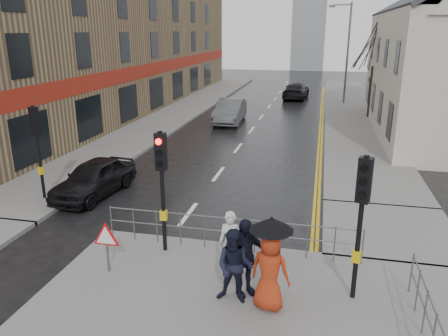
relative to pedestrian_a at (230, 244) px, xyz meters
The scene contains 22 objects.
ground 2.52m from the pedestrian_a, 164.62° to the left, with size 120.00×120.00×0.00m, color black.
left_pavement 25.20m from the pedestrian_a, 110.31° to the left, with size 4.00×44.00×0.14m, color #605E5B.
right_pavement 25.98m from the pedestrian_a, 80.55° to the left, with size 4.00×40.00×0.14m, color #605E5B.
pavement_bridge_right 5.66m from the pedestrian_a, 40.31° to the left, with size 4.00×4.20×0.14m, color #605E5B.
building_left_terrace 27.03m from the pedestrian_a, 122.19° to the left, with size 8.00×42.00×10.00m, color #8C7450.
church_tower 63.13m from the pedestrian_a, 90.68° to the left, with size 5.00×5.00×18.00m, color gray.
traffic_signal_near_left 2.65m from the pedestrian_a, 158.29° to the left, with size 0.28×0.27×3.40m.
traffic_signal_near_right 3.33m from the pedestrian_a, ahead, with size 0.34×0.33×3.40m.
traffic_signal_far_left 8.67m from the pedestrian_a, 154.93° to the left, with size 0.34×0.33×3.40m.
guard_railing_front 1.25m from the pedestrian_a, 103.35° to the left, with size 7.14×0.04×1.00m.
guard_railing_side 4.77m from the pedestrian_a, 26.60° to the right, with size 0.04×4.54×1.00m.
warning_sign 3.10m from the pedestrian_a, 168.99° to the right, with size 0.80×0.07×1.35m.
street_lamp 29.08m from the pedestrian_a, 82.87° to the left, with size 1.83×0.25×8.00m.
tree_near 23.59m from the pedestrian_a, 76.90° to the left, with size 2.40×2.40×6.58m.
tree_far 31.34m from the pedestrian_a, 79.34° to the left, with size 2.40×2.40×5.64m.
pedestrian_a is the anchor object (origin of this frame).
pedestrian_b 1.18m from the pedestrian_a, 73.53° to the right, with size 0.85×0.66×1.75m, color black.
pedestrian_with_umbrella 1.67m from the pedestrian_a, 46.83° to the right, with size 1.00×0.96×2.16m.
pedestrian_d 0.94m from the pedestrian_a, 58.97° to the right, with size 1.10×0.46×1.88m, color black.
car_parked 7.77m from the pedestrian_a, 143.50° to the left, with size 1.61×4.00×1.36m, color black.
car_mid 19.49m from the pedestrian_a, 102.00° to the left, with size 1.65×4.74×1.56m, color #46484B.
car_far 31.05m from the pedestrian_a, 90.73° to the left, with size 2.02×4.96×1.44m, color black.
Camera 1 is at (4.22, -10.13, 6.01)m, focal length 35.00 mm.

